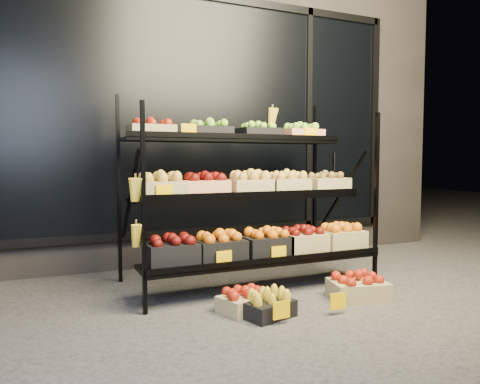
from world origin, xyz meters
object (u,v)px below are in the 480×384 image
display_rack (249,195)px  floor_crate_midleft (268,305)px  floor_crate_midright (358,287)px  floor_crate_left (244,300)px

display_rack → floor_crate_midleft: (-0.25, -0.83, -0.70)m
display_rack → floor_crate_midright: bearing=-52.4°
display_rack → floor_crate_midright: (0.58, -0.76, -0.69)m
floor_crate_left → floor_crate_midright: (0.94, -0.11, 0.01)m
floor_crate_midleft → floor_crate_left: bearing=104.1°
display_rack → floor_crate_left: (-0.35, -0.65, -0.70)m
floor_crate_left → floor_crate_midleft: size_ratio=1.02×
floor_crate_midleft → floor_crate_midright: (0.83, 0.07, 0.01)m
floor_crate_midleft → floor_crate_midright: floor_crate_midright is taller
display_rack → floor_crate_midleft: bearing=-106.8°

